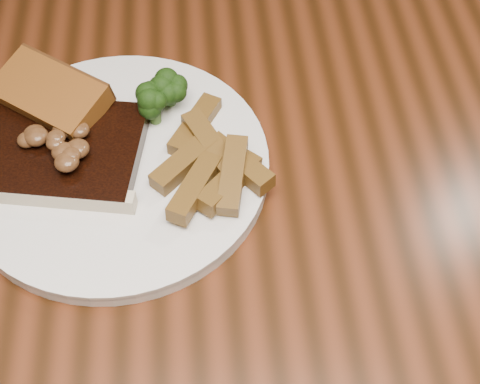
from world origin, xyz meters
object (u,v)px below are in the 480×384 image
at_px(dining_table, 243,268).
at_px(potato_wedges, 201,163).
at_px(steak, 58,151).
at_px(garlic_bread, 54,109).
at_px(plate, 118,167).

height_order(dining_table, potato_wedges, potato_wedges).
bearing_deg(steak, garlic_bread, 108.74).
xyz_separation_m(plate, garlic_bread, (-0.06, 0.06, 0.02)).
xyz_separation_m(plate, steak, (-0.05, 0.01, 0.02)).
distance_m(plate, steak, 0.06).
bearing_deg(dining_table, potato_wedges, 126.50).
height_order(plate, potato_wedges, potato_wedges).
height_order(garlic_bread, potato_wedges, same).
bearing_deg(potato_wedges, garlic_bread, 150.27).
xyz_separation_m(steak, garlic_bread, (-0.01, 0.05, 0.00)).
bearing_deg(dining_table, garlic_bread, 143.91).
relative_size(steak, garlic_bread, 1.43).
bearing_deg(garlic_bread, steak, -45.16).
xyz_separation_m(dining_table, garlic_bread, (-0.18, 0.13, 0.12)).
bearing_deg(steak, potato_wedges, -0.54).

